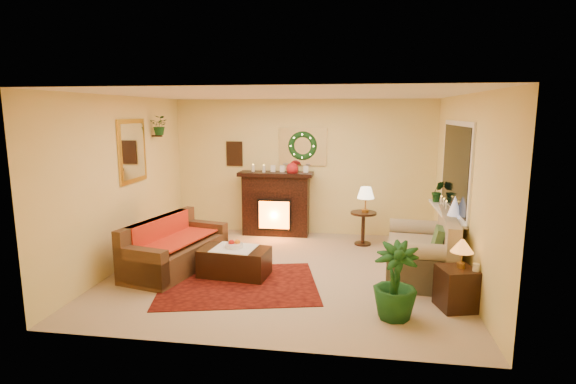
# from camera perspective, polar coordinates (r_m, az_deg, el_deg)

# --- Properties ---
(floor) EXTENTS (5.00, 5.00, 0.00)m
(floor) POSITION_cam_1_polar(r_m,az_deg,el_deg) (6.84, -0.44, -10.05)
(floor) COLOR beige
(floor) RESTS_ON ground
(ceiling) EXTENTS (5.00, 5.00, 0.00)m
(ceiling) POSITION_cam_1_polar(r_m,az_deg,el_deg) (6.42, -0.48, 12.29)
(ceiling) COLOR white
(ceiling) RESTS_ON ground
(wall_back) EXTENTS (5.00, 5.00, 0.00)m
(wall_back) POSITION_cam_1_polar(r_m,az_deg,el_deg) (8.71, 1.87, 3.15)
(wall_back) COLOR #EFD88C
(wall_back) RESTS_ON ground
(wall_front) EXTENTS (5.00, 5.00, 0.00)m
(wall_front) POSITION_cam_1_polar(r_m,az_deg,el_deg) (4.34, -5.15, -4.02)
(wall_front) COLOR #EFD88C
(wall_front) RESTS_ON ground
(wall_left) EXTENTS (4.50, 4.50, 0.00)m
(wall_left) POSITION_cam_1_polar(r_m,az_deg,el_deg) (7.32, -20.18, 1.19)
(wall_left) COLOR #EFD88C
(wall_left) RESTS_ON ground
(wall_right) EXTENTS (4.50, 4.50, 0.00)m
(wall_right) POSITION_cam_1_polar(r_m,az_deg,el_deg) (6.59, 21.53, 0.18)
(wall_right) COLOR #EFD88C
(wall_right) RESTS_ON ground
(area_rug) EXTENTS (2.43, 2.03, 0.01)m
(area_rug) POSITION_cam_1_polar(r_m,az_deg,el_deg) (6.37, -6.29, -11.59)
(area_rug) COLOR #431910
(area_rug) RESTS_ON floor
(sofa) EXTENTS (1.17, 1.92, 0.77)m
(sofa) POSITION_cam_1_polar(r_m,az_deg,el_deg) (7.03, -14.01, -6.10)
(sofa) COLOR #4A2F26
(sofa) RESTS_ON floor
(red_throw) EXTENTS (0.83, 1.35, 0.02)m
(red_throw) POSITION_cam_1_polar(r_m,az_deg,el_deg) (7.16, -14.25, -5.60)
(red_throw) COLOR red
(red_throw) RESTS_ON sofa
(fireplace) EXTENTS (1.26, 0.41, 1.16)m
(fireplace) POSITION_cam_1_polar(r_m,az_deg,el_deg) (8.70, -1.52, -1.87)
(fireplace) COLOR black
(fireplace) RESTS_ON floor
(poinsettia) EXTENTS (0.23, 0.23, 0.23)m
(poinsettia) POSITION_cam_1_polar(r_m,az_deg,el_deg) (8.47, 0.54, 2.95)
(poinsettia) COLOR red
(poinsettia) RESTS_ON fireplace
(mantel_candle_a) EXTENTS (0.06, 0.06, 0.19)m
(mantel_candle_a) POSITION_cam_1_polar(r_m,az_deg,el_deg) (8.68, -4.45, 2.83)
(mantel_candle_a) COLOR white
(mantel_candle_a) RESTS_ON fireplace
(mantel_candle_b) EXTENTS (0.06, 0.06, 0.19)m
(mantel_candle_b) POSITION_cam_1_polar(r_m,az_deg,el_deg) (8.58, -3.08, 2.76)
(mantel_candle_b) COLOR white
(mantel_candle_b) RESTS_ON fireplace
(mantel_mirror) EXTENTS (0.92, 0.02, 0.72)m
(mantel_mirror) POSITION_cam_1_polar(r_m,az_deg,el_deg) (8.65, 1.87, 5.76)
(mantel_mirror) COLOR white
(mantel_mirror) RESTS_ON wall_back
(wreath) EXTENTS (0.55, 0.11, 0.55)m
(wreath) POSITION_cam_1_polar(r_m,az_deg,el_deg) (8.61, 1.84, 5.87)
(wreath) COLOR #194719
(wreath) RESTS_ON wall_back
(wall_art) EXTENTS (0.32, 0.03, 0.48)m
(wall_art) POSITION_cam_1_polar(r_m,az_deg,el_deg) (8.92, -6.81, 4.86)
(wall_art) COLOR #381E11
(wall_art) RESTS_ON wall_back
(gold_mirror) EXTENTS (0.03, 0.84, 1.00)m
(gold_mirror) POSITION_cam_1_polar(r_m,az_deg,el_deg) (7.52, -19.16, 4.93)
(gold_mirror) COLOR gold
(gold_mirror) RESTS_ON wall_left
(hanging_plant) EXTENTS (0.33, 0.28, 0.36)m
(hanging_plant) POSITION_cam_1_polar(r_m,az_deg,el_deg) (8.12, -15.91, 7.01)
(hanging_plant) COLOR #194719
(hanging_plant) RESTS_ON wall_left
(loveseat) EXTENTS (1.07, 1.66, 0.92)m
(loveseat) POSITION_cam_1_polar(r_m,az_deg,el_deg) (6.84, 16.47, -6.75)
(loveseat) COLOR #9D7E61
(loveseat) RESTS_ON floor
(window_frame) EXTENTS (0.03, 1.86, 1.36)m
(window_frame) POSITION_cam_1_polar(r_m,az_deg,el_deg) (7.09, 20.57, 2.94)
(window_frame) COLOR white
(window_frame) RESTS_ON wall_right
(window_glass) EXTENTS (0.02, 1.70, 1.22)m
(window_glass) POSITION_cam_1_polar(r_m,az_deg,el_deg) (7.09, 20.45, 2.94)
(window_glass) COLOR black
(window_glass) RESTS_ON wall_right
(window_sill) EXTENTS (0.22, 1.86, 0.04)m
(window_sill) POSITION_cam_1_polar(r_m,az_deg,el_deg) (7.18, 19.41, -2.42)
(window_sill) COLOR white
(window_sill) RESTS_ON wall_right
(mini_tree) EXTENTS (0.21, 0.21, 0.32)m
(mini_tree) POSITION_cam_1_polar(r_m,az_deg,el_deg) (6.74, 20.41, -1.79)
(mini_tree) COLOR silver
(mini_tree) RESTS_ON window_sill
(sill_plant) EXTENTS (0.25, 0.20, 0.46)m
(sill_plant) POSITION_cam_1_polar(r_m,az_deg,el_deg) (7.79, 18.49, 0.20)
(sill_plant) COLOR #285927
(sill_plant) RESTS_ON window_sill
(side_table_round) EXTENTS (0.49, 0.49, 0.60)m
(side_table_round) POSITION_cam_1_polar(r_m,az_deg,el_deg) (8.18, 9.51, -4.40)
(side_table_round) COLOR #33190C
(side_table_round) RESTS_ON floor
(lamp_cream) EXTENTS (0.30, 0.30, 0.46)m
(lamp_cream) POSITION_cam_1_polar(r_m,az_deg,el_deg) (8.06, 9.83, -0.58)
(lamp_cream) COLOR #FFEFBC
(lamp_cream) RESTS_ON side_table_round
(end_table_square) EXTENTS (0.51, 0.51, 0.51)m
(end_table_square) POSITION_cam_1_polar(r_m,az_deg,el_deg) (5.90, 20.62, -11.26)
(end_table_square) COLOR #4E3720
(end_table_square) RESTS_ON floor
(lamp_tiffany) EXTENTS (0.27, 0.27, 0.40)m
(lamp_tiffany) POSITION_cam_1_polar(r_m,az_deg,el_deg) (5.80, 21.23, -6.74)
(lamp_tiffany) COLOR #FEAE18
(lamp_tiffany) RESTS_ON end_table_square
(coffee_table) EXTENTS (1.03, 0.64, 0.41)m
(coffee_table) POSITION_cam_1_polar(r_m,az_deg,el_deg) (6.64, -6.80, -8.81)
(coffee_table) COLOR #542715
(coffee_table) RESTS_ON floor
(fruit_bowl) EXTENTS (0.26, 0.26, 0.06)m
(fruit_bowl) POSITION_cam_1_polar(r_m,az_deg,el_deg) (6.59, -6.86, -6.77)
(fruit_bowl) COLOR white
(fruit_bowl) RESTS_ON coffee_table
(floor_palm) EXTENTS (1.67, 1.67, 2.69)m
(floor_palm) POSITION_cam_1_polar(r_m,az_deg,el_deg) (5.38, 13.46, -10.94)
(floor_palm) COLOR #1C4C21
(floor_palm) RESTS_ON floor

